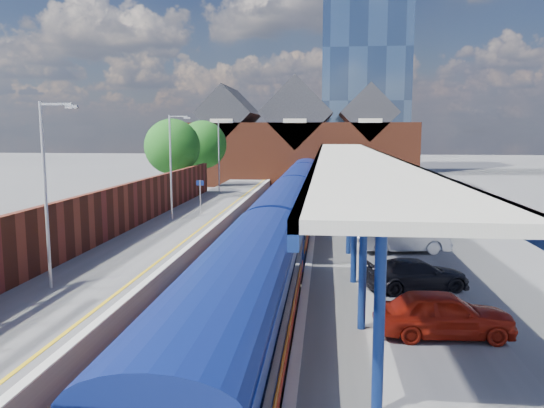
{
  "coord_description": "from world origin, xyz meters",
  "views": [
    {
      "loc": [
        3.88,
        -12.58,
        6.92
      ],
      "look_at": [
        0.66,
        18.71,
        2.6
      ],
      "focal_mm": 35.0,
      "sensor_mm": 36.0,
      "label": 1
    }
  ],
  "objects": [
    {
      "name": "ground",
      "position": [
        0.0,
        30.0,
        0.0
      ],
      "size": [
        240.0,
        240.0,
        0.0
      ],
      "primitive_type": "plane",
      "color": "#5B5B5E",
      "rests_on": "ground"
    },
    {
      "name": "ballast_bed",
      "position": [
        0.0,
        20.0,
        0.03
      ],
      "size": [
        6.0,
        76.0,
        0.06
      ],
      "primitive_type": "cube",
      "color": "#473D33",
      "rests_on": "ground"
    },
    {
      "name": "rails",
      "position": [
        0.0,
        20.0,
        0.12
      ],
      "size": [
        4.51,
        76.0,
        0.14
      ],
      "color": "slate",
      "rests_on": "ground"
    },
    {
      "name": "left_platform",
      "position": [
        -5.5,
        20.0,
        0.5
      ],
      "size": [
        5.0,
        76.0,
        1.0
      ],
      "primitive_type": "cube",
      "color": "#565659",
      "rests_on": "ground"
    },
    {
      "name": "right_platform",
      "position": [
        6.0,
        20.0,
        0.5
      ],
      "size": [
        6.0,
        76.0,
        1.0
      ],
      "primitive_type": "cube",
      "color": "#565659",
      "rests_on": "ground"
    },
    {
      "name": "coping_left",
      "position": [
        -3.15,
        20.0,
        1.02
      ],
      "size": [
        0.3,
        76.0,
        0.05
      ],
      "primitive_type": "cube",
      "color": "silver",
      "rests_on": "left_platform"
    },
    {
      "name": "coping_right",
      "position": [
        3.15,
        20.0,
        1.02
      ],
      "size": [
        0.3,
        76.0,
        0.05
      ],
      "primitive_type": "cube",
      "color": "silver",
      "rests_on": "right_platform"
    },
    {
      "name": "yellow_line",
      "position": [
        -3.75,
        20.0,
        1.01
      ],
      "size": [
        0.14,
        76.0,
        0.01
      ],
      "primitive_type": "cube",
      "color": "yellow",
      "rests_on": "left_platform"
    },
    {
      "name": "train",
      "position": [
        1.49,
        26.76,
        2.12
      ],
      "size": [
        2.87,
        65.9,
        3.45
      ],
      "color": "navy",
      "rests_on": "ground"
    },
    {
      "name": "canopy",
      "position": [
        5.48,
        21.95,
        5.25
      ],
      "size": [
        4.5,
        52.0,
        4.48
      ],
      "color": "navy",
      "rests_on": "right_platform"
    },
    {
      "name": "lamp_post_b",
      "position": [
        -6.36,
        6.0,
        4.99
      ],
      "size": [
        1.48,
        0.18,
        7.0
      ],
      "color": "#A5A8AA",
      "rests_on": "left_platform"
    },
    {
      "name": "lamp_post_c",
      "position": [
        -6.36,
        22.0,
        4.99
      ],
      "size": [
        1.48,
        0.18,
        7.0
      ],
      "color": "#A5A8AA",
      "rests_on": "left_platform"
    },
    {
      "name": "lamp_post_d",
      "position": [
        -6.36,
        38.0,
        4.99
      ],
      "size": [
        1.48,
        0.18,
        7.0
      ],
      "color": "#A5A8AA",
      "rests_on": "left_platform"
    },
    {
      "name": "platform_sign",
      "position": [
        -5.0,
        24.0,
        2.69
      ],
      "size": [
        0.55,
        0.08,
        2.5
      ],
      "color": "#A5A8AA",
      "rests_on": "left_platform"
    },
    {
      "name": "brick_wall",
      "position": [
        -8.1,
        13.54,
        2.45
      ],
      "size": [
        0.35,
        50.0,
        3.86
      ],
      "color": "maroon",
      "rests_on": "left_platform"
    },
    {
      "name": "station_building",
      "position": [
        0.0,
        58.0,
        5.45
      ],
      "size": [
        30.0,
        12.12,
        13.78
      ],
      "color": "maroon",
      "rests_on": "ground"
    },
    {
      "name": "glass_tower",
      "position": [
        10.0,
        80.0,
        20.2
      ],
      "size": [
        14.2,
        14.2,
        40.3
      ],
      "color": "#435774",
      "rests_on": "ground"
    },
    {
      "name": "tree_near",
      "position": [
        -10.35,
        35.91,
        5.35
      ],
      "size": [
        5.2,
        5.2,
        8.1
      ],
      "color": "#382314",
      "rests_on": "ground"
    },
    {
      "name": "tree_far",
      "position": [
        -9.35,
        43.91,
        5.35
      ],
      "size": [
        5.2,
        5.2,
        8.1
      ],
      "color": "#382314",
      "rests_on": "ground"
    },
    {
      "name": "parked_car_red",
      "position": [
        7.33,
        2.65,
        1.68
      ],
      "size": [
        4.05,
        1.8,
        1.35
      ],
      "primitive_type": "imported",
      "rotation": [
        0.0,
        0.0,
        1.62
      ],
      "color": "#A31C0D",
      "rests_on": "right_platform"
    },
    {
      "name": "parked_car_silver",
      "position": [
        7.75,
        13.59,
        1.72
      ],
      "size": [
        4.52,
        2.12,
        1.43
      ],
      "primitive_type": "imported",
      "rotation": [
        0.0,
        0.0,
        1.71
      ],
      "color": "silver",
      "rests_on": "right_platform"
    },
    {
      "name": "parked_car_dark",
      "position": [
        7.3,
        7.25,
        1.58
      ],
      "size": [
        4.28,
        2.63,
        1.16
      ],
      "primitive_type": "imported",
      "rotation": [
        0.0,
        0.0,
        1.84
      ],
      "color": "black",
      "rests_on": "right_platform"
    },
    {
      "name": "parked_car_blue",
      "position": [
        8.14,
        19.36,
        1.64
      ],
      "size": [
        5.09,
        4.04,
        1.29
      ],
      "primitive_type": "imported",
      "rotation": [
        0.0,
        0.0,
        1.09
      ],
      "color": "navy",
      "rests_on": "right_platform"
    }
  ]
}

